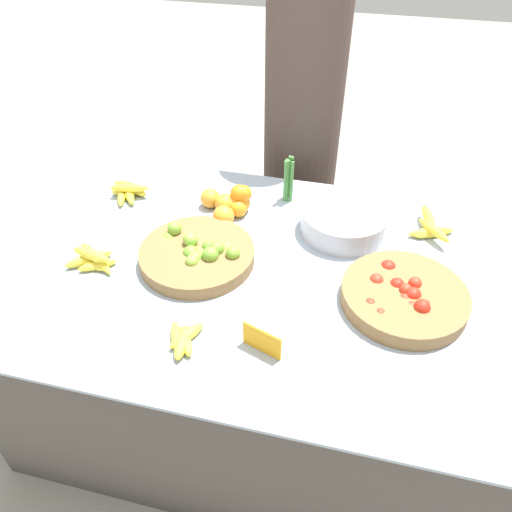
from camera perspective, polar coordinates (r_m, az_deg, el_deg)
The scene contains 13 objects.
ground_plane at distance 2.16m, azimuth 0.00°, elevation -15.10°, with size 12.00×12.00×0.00m, color gray.
market_table at distance 1.89m, azimuth 0.00°, elevation -9.15°, with size 1.63×1.14×0.69m.
lime_bowl at distance 1.67m, azimuth -6.70°, elevation 0.23°, with size 0.38×0.38×0.09m.
tomato_basket at distance 1.57m, azimuth 16.54°, elevation -4.44°, with size 0.38×0.38×0.08m.
orange_pile at distance 1.87m, azimuth -2.88°, elevation 6.04°, with size 0.20×0.18×0.11m.
metal_bowl at distance 1.80m, azimuth 9.98°, elevation 3.94°, with size 0.31×0.31×0.09m.
price_sign at distance 1.37m, azimuth 0.69°, elevation -9.68°, with size 0.12×0.05×0.08m.
veg_bundle at distance 1.93m, azimuth 3.81°, elevation 8.68°, with size 0.04×0.05×0.17m.
banana_bunch_back_center at distance 2.03m, azimuth -14.38°, elevation 7.25°, with size 0.16×0.17×0.06m.
banana_bunch_front_center at distance 1.72m, azimuth -18.08°, elevation -0.34°, with size 0.18×0.13×0.06m.
banana_bunch_front_left at distance 1.87m, azimuth 19.42°, elevation 2.96°, with size 0.17×0.21×0.06m.
banana_bunch_middle_right at distance 1.42m, azimuth -8.36°, elevation -9.38°, with size 0.11×0.15×0.03m.
vendor_person at distance 2.31m, azimuth 5.36°, elevation 14.60°, with size 0.34×0.34×1.70m.
Camera 1 is at (0.29, -1.20, 1.77)m, focal length 35.00 mm.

